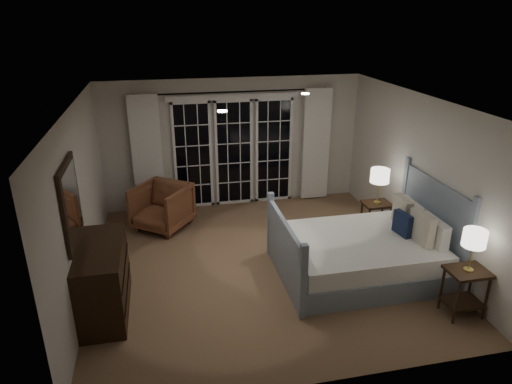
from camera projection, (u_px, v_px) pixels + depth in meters
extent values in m
plane|color=#856647|center=(261.00, 264.00, 7.07)|extent=(5.00, 5.00, 0.00)
plane|color=white|center=(262.00, 102.00, 6.14)|extent=(5.00, 5.00, 0.00)
cube|color=beige|center=(80.00, 203.00, 6.12)|extent=(0.02, 5.00, 2.50)
cube|color=beige|center=(418.00, 176.00, 7.09)|extent=(0.02, 5.00, 2.50)
cube|color=beige|center=(233.00, 143.00, 8.87)|extent=(5.00, 0.02, 2.50)
cube|color=beige|center=(320.00, 283.00, 4.33)|extent=(5.00, 0.02, 2.50)
cube|color=black|center=(193.00, 156.00, 8.76)|extent=(0.66, 0.02, 2.02)
cube|color=black|center=(234.00, 153.00, 8.92)|extent=(0.66, 0.02, 2.02)
cube|color=black|center=(274.00, 151.00, 9.07)|extent=(0.66, 0.02, 2.02)
cube|color=white|center=(233.00, 97.00, 8.50)|extent=(2.50, 0.04, 0.10)
cylinder|color=black|center=(233.00, 92.00, 8.41)|extent=(3.50, 0.03, 0.03)
cube|color=white|center=(147.00, 155.00, 8.48)|extent=(0.55, 0.10, 2.25)
cube|color=white|center=(316.00, 145.00, 9.12)|extent=(0.55, 0.10, 2.25)
cylinder|color=white|center=(305.00, 94.00, 6.84)|extent=(0.12, 0.12, 0.01)
cylinder|color=white|center=(222.00, 111.00, 5.66)|extent=(0.12, 0.12, 0.01)
cube|color=gray|center=(358.00, 264.00, 6.76)|extent=(2.16, 1.69, 0.32)
cube|color=white|center=(360.00, 246.00, 6.66)|extent=(2.10, 1.63, 0.26)
cube|color=gray|center=(433.00, 225.00, 6.79)|extent=(0.06, 1.69, 1.37)
cube|color=gray|center=(285.00, 253.00, 6.43)|extent=(0.06, 1.69, 0.95)
cube|color=white|center=(433.00, 231.00, 6.43)|extent=(0.14, 0.60, 0.36)
cube|color=white|center=(410.00, 213.00, 7.01)|extent=(0.14, 0.60, 0.36)
cube|color=beige|center=(422.00, 228.00, 6.42)|extent=(0.16, 0.46, 0.45)
cube|color=beige|center=(402.00, 212.00, 6.93)|extent=(0.16, 0.46, 0.45)
cube|color=#16213E|center=(403.00, 224.00, 6.67)|extent=(0.15, 0.35, 0.34)
cube|color=black|center=(468.00, 272.00, 5.68)|extent=(0.50, 0.40, 0.04)
cube|color=black|center=(462.00, 302.00, 5.85)|extent=(0.46, 0.36, 0.03)
cylinder|color=black|center=(457.00, 303.00, 5.61)|extent=(0.04, 0.04, 0.62)
cylinder|color=black|center=(486.00, 298.00, 5.69)|extent=(0.04, 0.04, 0.62)
cylinder|color=black|center=(442.00, 288.00, 5.90)|extent=(0.04, 0.04, 0.62)
cylinder|color=black|center=(470.00, 284.00, 5.98)|extent=(0.04, 0.04, 0.62)
cube|color=black|center=(377.00, 204.00, 7.76)|extent=(0.47, 0.37, 0.04)
cube|color=black|center=(375.00, 226.00, 7.92)|extent=(0.43, 0.34, 0.03)
cylinder|color=black|center=(368.00, 224.00, 7.70)|extent=(0.04, 0.04, 0.58)
cylinder|color=black|center=(390.00, 222.00, 7.77)|extent=(0.04, 0.04, 0.58)
cylinder|color=black|center=(361.00, 217.00, 7.97)|extent=(0.04, 0.04, 0.58)
cylinder|color=black|center=(382.00, 215.00, 8.04)|extent=(0.04, 0.04, 0.58)
cylinder|color=#D1B853|center=(468.00, 269.00, 5.67)|extent=(0.12, 0.12, 0.02)
cylinder|color=#D1B853|center=(471.00, 257.00, 5.60)|extent=(0.02, 0.02, 0.32)
cylinder|color=white|center=(475.00, 238.00, 5.51)|extent=(0.29, 0.29, 0.21)
cylinder|color=#D1B853|center=(377.00, 202.00, 7.75)|extent=(0.12, 0.12, 0.02)
cylinder|color=#D1B853|center=(378.00, 192.00, 7.68)|extent=(0.02, 0.02, 0.36)
cylinder|color=white|center=(380.00, 176.00, 7.57)|extent=(0.31, 0.31, 0.23)
imported|color=brown|center=(162.00, 207.00, 8.10)|extent=(1.22, 1.23, 0.81)
cube|color=black|center=(103.00, 280.00, 5.80)|extent=(0.55, 1.32, 0.94)
cube|color=black|center=(127.00, 288.00, 5.92)|extent=(0.01, 1.30, 0.01)
cube|color=black|center=(125.00, 267.00, 5.80)|extent=(0.01, 1.30, 0.01)
cube|color=black|center=(71.00, 203.00, 5.35)|extent=(0.04, 0.85, 1.00)
cube|color=white|center=(73.00, 203.00, 5.36)|extent=(0.01, 0.73, 0.88)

